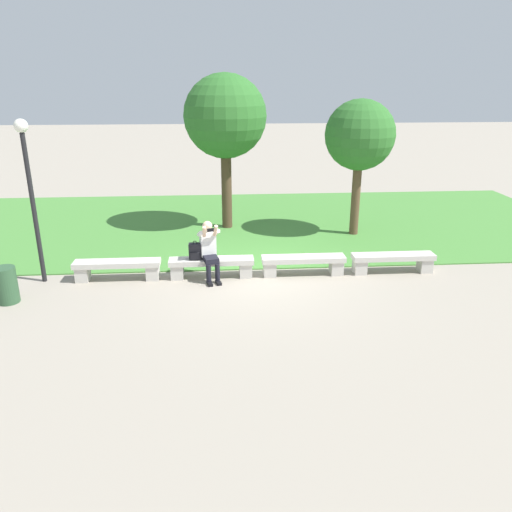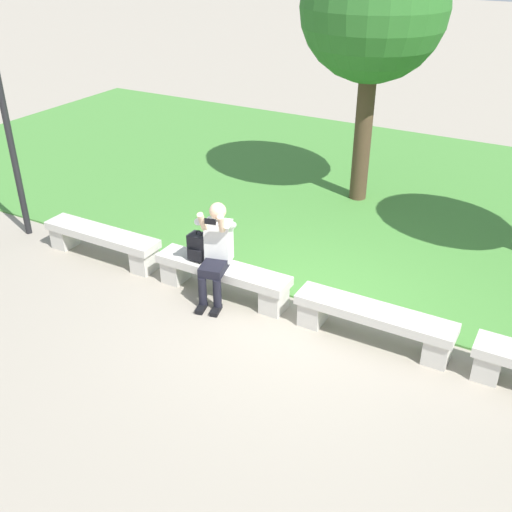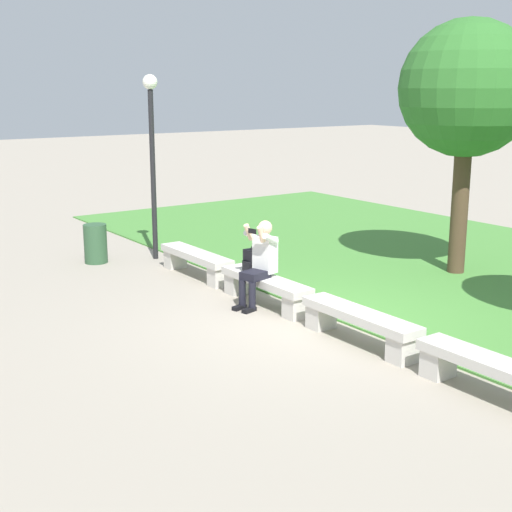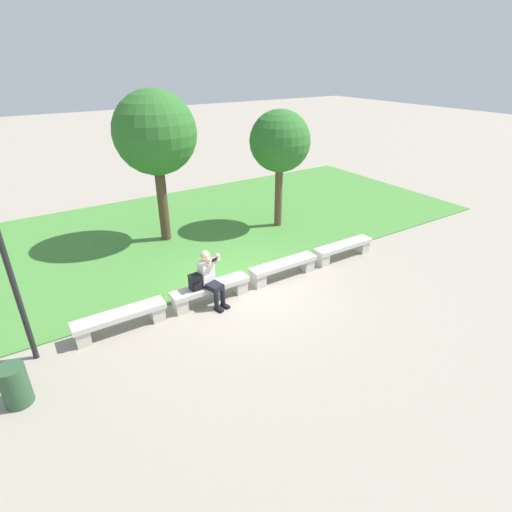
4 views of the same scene
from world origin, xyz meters
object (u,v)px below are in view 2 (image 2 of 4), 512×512
bench_mid (374,320)px  backpack (199,247)px  lamp_post (0,88)px  bench_near (222,275)px  bench_main (102,240)px  tree_left_background (374,9)px  person_photographer (216,248)px

bench_mid → backpack: bearing=179.9°
lamp_post → bench_near: bearing=-0.5°
bench_near → backpack: backpack is taller
bench_main → lamp_post: (-1.64, 0.04, 2.04)m
backpack → bench_main: bearing=-179.8°
tree_left_background → bench_main: bearing=-122.6°
tree_left_background → bench_near: bearing=-96.2°
bench_mid → tree_left_background: size_ratio=0.43×
bench_near → lamp_post: bearing=179.5°
bench_main → person_photographer: 2.12m
bench_main → tree_left_background: bearing=57.4°
bench_main → lamp_post: bearing=178.8°
bench_main → backpack: bearing=0.2°
bench_near → backpack: size_ratio=4.48×
bench_near → tree_left_background: size_ratio=0.43×
bench_near → person_photographer: bearing=-116.7°
tree_left_background → lamp_post: bearing=-136.8°
bench_main → tree_left_background: 5.55m
bench_near → lamp_post: lamp_post is taller
person_photographer → tree_left_background: 4.78m
bench_main → bench_near: 2.11m
backpack → lamp_post: bearing=179.5°
bench_mid → tree_left_background: tree_left_background is taller
bench_main → backpack: 1.78m
person_photographer → bench_mid: bearing=2.0°
bench_near → person_photographer: (-0.04, -0.07, 0.44)m
bench_main → bench_mid: size_ratio=1.00×
person_photographer → lamp_post: 4.05m
bench_near → person_photographer: 0.44m
lamp_post → tree_left_background: bearing=43.2°
bench_main → backpack: size_ratio=4.48×
bench_near → lamp_post: size_ratio=0.54×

